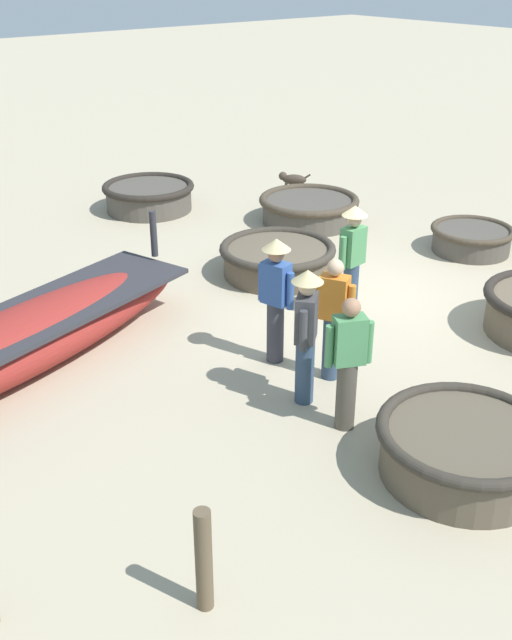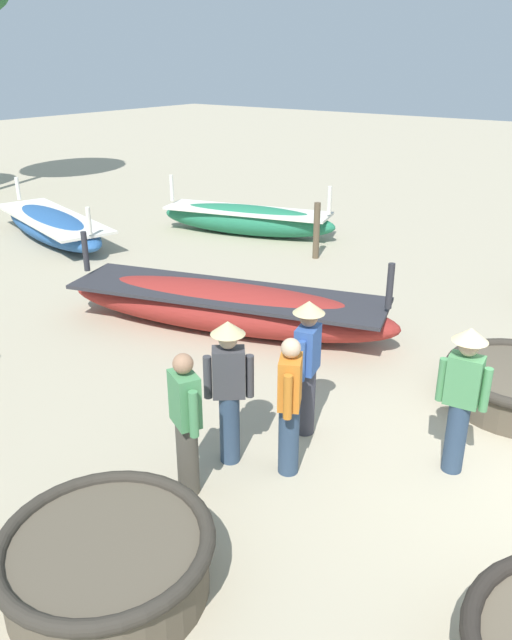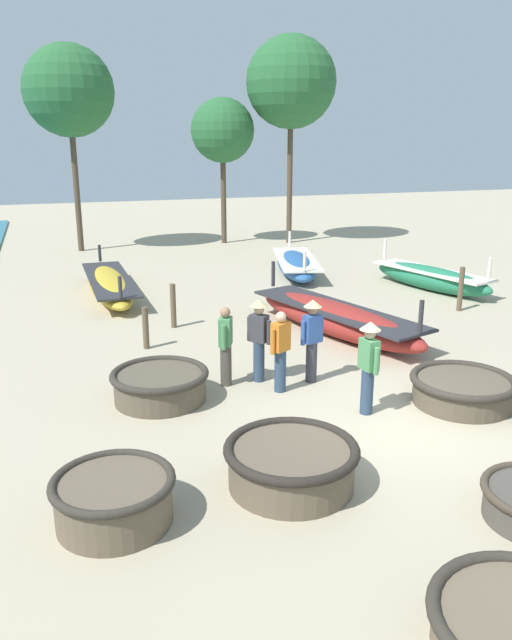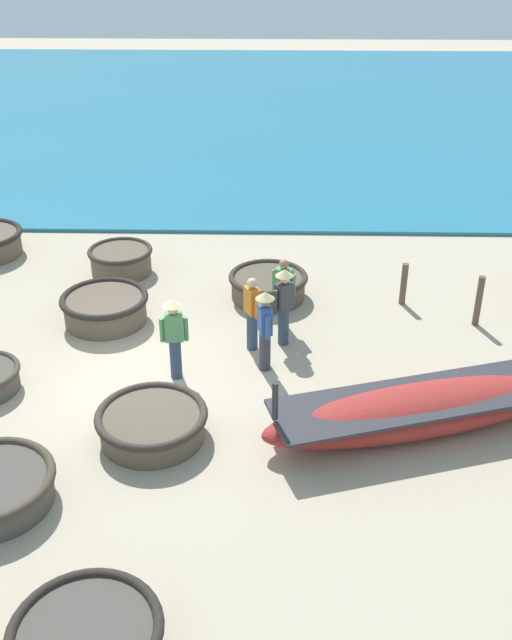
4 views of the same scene
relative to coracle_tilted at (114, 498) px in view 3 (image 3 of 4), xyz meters
The scene contains 20 objects.
ground_plane 4.97m from the coracle_tilted, 15.33° to the left, with size 80.00×80.00×0.00m, color tan.
coracle_tilted is the anchor object (origin of this frame).
coracle_far_right 2.41m from the coracle_tilted, ahead, with size 1.88×1.88×0.62m.
coracle_nearest 6.59m from the coracle_tilted, 14.77° to the left, with size 1.89×1.89×0.52m.
coracle_front_right 3.78m from the coracle_tilted, 71.15° to the left, with size 1.80×1.80×0.58m.
long_boat_blue_hull 15.10m from the coracle_tilted, 59.18° to the left, with size 2.50×4.99×1.19m.
long_boat_ochre_hull 8.64m from the coracle_tilted, 45.80° to the left, with size 2.77×5.71×1.40m.
long_boat_green_hull 14.43m from the coracle_tilted, 40.94° to the left, with size 2.16×4.62×1.34m.
long_boat_red_hull 11.99m from the coracle_tilted, 84.29° to the left, with size 1.27×5.73×1.14m.
fisherman_by_coracle 5.53m from the coracle_tilted, 40.05° to the left, with size 0.52×0.36×1.67m.
fisherman_crouching 4.94m from the coracle_tilted, 22.40° to the left, with size 0.36×0.53×1.67m.
fisherman_with_hat 4.70m from the coracle_tilted, 56.63° to the left, with size 0.35×0.48×1.57m.
fisherman_standing_left 4.78m from the coracle_tilted, 43.46° to the left, with size 0.48×0.35×1.57m.
fisherman_hauling 5.11m from the coracle_tilted, 50.26° to the left, with size 0.39×0.43×1.67m.
mooring_post_mid_beach 8.36m from the coracle_tilted, 73.53° to the left, with size 0.14×0.14×1.13m, color brown.
mooring_post_shoreline 6.74m from the coracle_tilted, 77.63° to the left, with size 0.14×0.14×0.98m, color brown.
mooring_post_inland 12.41m from the coracle_tilted, 34.58° to the left, with size 0.14×0.14×1.24m, color brown.
tree_rightmost 22.09m from the coracle_tilted, 70.54° to the left, with size 2.78×2.78×6.33m.
tree_left_mid 21.20m from the coracle_tilted, 87.58° to the left, with size 3.61×3.61×8.23m.
tree_right_mid 22.86m from the coracle_tilted, 62.76° to the left, with size 3.89×3.89×8.85m.
Camera 3 is at (-5.28, -8.32, 4.64)m, focal length 35.00 mm.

